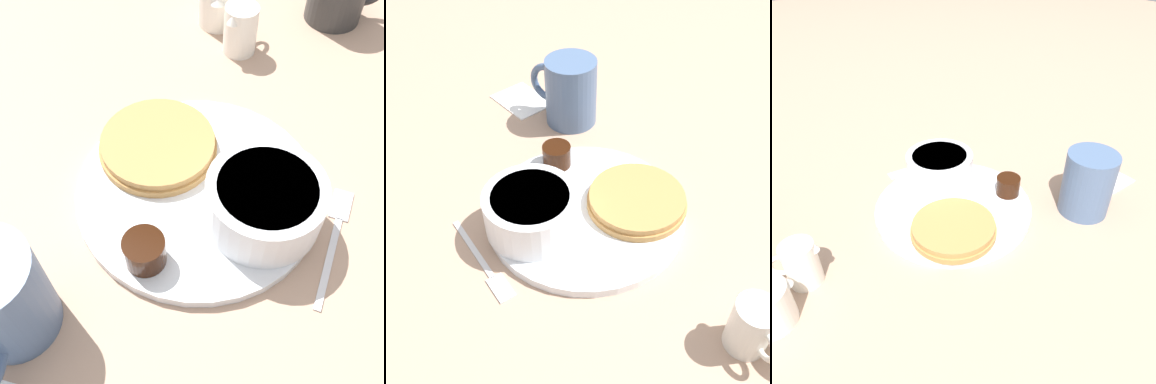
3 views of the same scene
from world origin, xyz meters
The scene contains 10 objects.
ground_plane centered at (0.00, 0.00, 0.00)m, with size 4.00×4.00×0.00m, color tan.
plate centered at (0.00, 0.00, 0.01)m, with size 0.25×0.25×0.01m.
pancake_stack centered at (0.04, 0.05, 0.02)m, with size 0.13×0.13×0.02m.
bowl centered at (-0.03, -0.07, 0.04)m, with size 0.11×0.11×0.05m.
syrup_cup centered at (-0.09, 0.04, 0.03)m, with size 0.04×0.04×0.03m.
butter_ramekin centered at (-0.05, -0.08, 0.03)m, with size 0.04×0.04×0.04m.
coffee_mug centered at (-0.16, 0.15, 0.05)m, with size 0.11×0.08×0.10m.
creamer_pitcher_near centered at (0.24, -0.03, 0.03)m, with size 0.06×0.05×0.07m.
fork centered at (-0.04, -0.14, 0.00)m, with size 0.13×0.05×0.00m.
napkin centered at (-0.25, 0.13, 0.00)m, with size 0.10×0.08×0.00m.
Camera 3 is at (0.32, 0.35, 0.40)m, focal length 35.00 mm.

